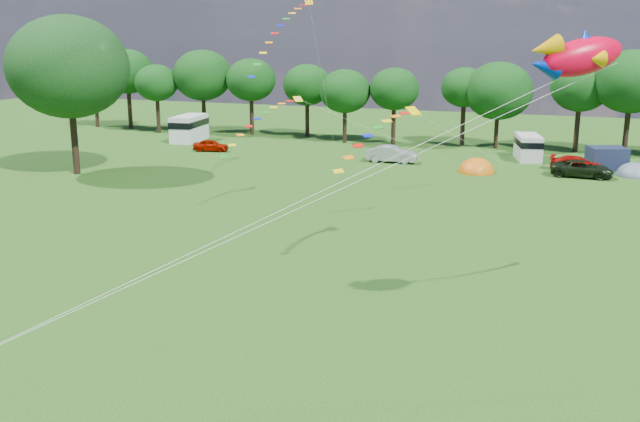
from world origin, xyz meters
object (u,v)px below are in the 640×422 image
(car_c, at_px, (577,164))
(tent_greyblue, at_px, (633,176))
(tent_orange, at_px, (476,172))
(car_a, at_px, (211,145))
(campervan_a, at_px, (189,127))
(car_d, at_px, (582,169))
(big_tree, at_px, (68,67))
(car_b, at_px, (392,154))
(campervan_c, at_px, (528,146))
(fish_kite, at_px, (575,57))

(car_c, relative_size, tent_greyblue, 1.34)
(tent_orange, bearing_deg, car_c, 24.59)
(car_a, bearing_deg, campervan_a, 34.01)
(car_d, relative_size, tent_orange, 1.47)
(big_tree, xyz_separation_m, tent_orange, (31.99, 12.88, -9.00))
(car_b, bearing_deg, tent_greyblue, -91.72)
(big_tree, relative_size, car_a, 3.64)
(campervan_c, bearing_deg, tent_greyblue, -133.19)
(campervan_a, xyz_separation_m, tent_orange, (33.04, -7.43, -1.52))
(tent_orange, bearing_deg, car_d, 7.07)
(car_b, relative_size, campervan_a, 0.72)
(car_c, xyz_separation_m, tent_orange, (-8.13, -3.72, -0.63))
(tent_orange, bearing_deg, campervan_a, 167.33)
(campervan_a, bearing_deg, campervan_c, -97.12)
(tent_orange, bearing_deg, big_tree, -158.08)
(big_tree, relative_size, campervan_a, 2.16)
(campervan_a, xyz_separation_m, tent_greyblue, (45.75, -4.22, -1.52))
(car_a, distance_m, car_c, 35.40)
(big_tree, height_order, car_c, big_tree)
(car_b, bearing_deg, car_d, -98.38)
(car_d, height_order, fish_kite, fish_kite)
(campervan_c, relative_size, tent_greyblue, 1.60)
(car_a, xyz_separation_m, campervan_a, (-5.81, 5.52, 0.93))
(car_b, xyz_separation_m, campervan_a, (-24.83, 5.20, 0.76))
(car_a, bearing_deg, big_tree, 149.74)
(big_tree, bearing_deg, car_c, 22.47)
(campervan_a, bearing_deg, car_b, -110.37)
(fish_kite, bearing_deg, campervan_a, 101.21)
(campervan_a, height_order, campervan_c, campervan_a)
(tent_orange, bearing_deg, fish_kite, -77.06)
(car_a, height_order, tent_orange, tent_orange)
(big_tree, height_order, tent_greyblue, big_tree)
(car_b, height_order, campervan_c, campervan_c)
(car_c, height_order, car_d, car_d)
(big_tree, xyz_separation_m, fish_kite, (40.29, -23.25, 1.93))
(car_d, xyz_separation_m, tent_greyblue, (4.11, 2.15, -0.68))
(car_d, bearing_deg, car_c, 12.46)
(tent_greyblue, distance_m, fish_kite, 41.07)
(car_d, bearing_deg, car_a, 91.03)
(campervan_c, bearing_deg, car_d, -159.19)
(big_tree, relative_size, tent_greyblue, 4.09)
(big_tree, bearing_deg, car_a, 72.15)
(big_tree, distance_m, car_a, 17.66)
(car_a, xyz_separation_m, car_d, (35.83, -0.84, 0.09))
(campervan_a, distance_m, tent_orange, 33.90)
(campervan_a, bearing_deg, car_a, -142.12)
(car_a, height_order, tent_greyblue, car_a)
(car_a, xyz_separation_m, tent_orange, (27.23, -1.90, -0.59))
(car_c, xyz_separation_m, campervan_a, (-41.16, 3.71, 0.89))
(tent_greyblue, bearing_deg, car_a, -178.12)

